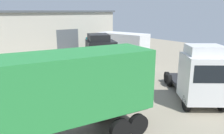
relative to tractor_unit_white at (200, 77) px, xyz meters
name	(u,v)px	position (x,y,z in m)	size (l,w,h in m)	color
ground_plane	(81,96)	(-5.64, 5.83, -1.86)	(60.00, 60.00, 0.00)	gray
warehouse_building	(11,34)	(-5.64, 24.45, 1.18)	(28.09, 9.75, 6.06)	#B7B2A3
tractor_unit_white	(200,77)	(0.00, 0.00, 0.00)	(6.03, 6.66, 3.97)	silver
container_trailer_green	(30,94)	(-10.39, 1.50, 0.82)	(11.46, 4.17, 4.25)	#28843D
tractor_unit_black	(96,59)	(-2.52, 8.55, 0.06)	(6.68, 4.81, 4.07)	black
box_truck_teal	(117,45)	(3.68, 13.17, 0.11)	(4.38, 8.32, 3.47)	#197075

